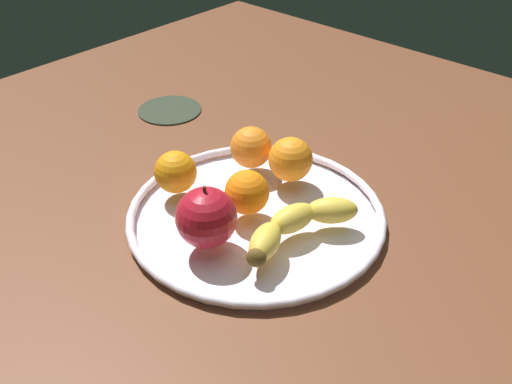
% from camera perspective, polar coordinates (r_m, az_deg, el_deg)
% --- Properties ---
extents(ground_plane, '(1.44, 1.44, 0.04)m').
position_cam_1_polar(ground_plane, '(0.83, 0.00, -3.83)').
color(ground_plane, brown).
extents(fruit_bowl, '(0.36, 0.36, 0.02)m').
position_cam_1_polar(fruit_bowl, '(0.81, 0.00, -2.23)').
color(fruit_bowl, white).
rests_on(fruit_bowl, ground_plane).
extents(banana, '(0.19, 0.09, 0.04)m').
position_cam_1_polar(banana, '(0.75, 3.90, -3.25)').
color(banana, yellow).
rests_on(banana, fruit_bowl).
extents(apple, '(0.08, 0.08, 0.09)m').
position_cam_1_polar(apple, '(0.73, -4.88, -2.54)').
color(apple, red).
rests_on(apple, fruit_bowl).
extents(orange_back_left, '(0.07, 0.07, 0.07)m').
position_cam_1_polar(orange_back_left, '(0.86, 3.42, 3.23)').
color(orange_back_left, orange).
rests_on(orange_back_left, fruit_bowl).
extents(orange_center, '(0.06, 0.06, 0.06)m').
position_cam_1_polar(orange_center, '(0.84, -7.94, 1.96)').
color(orange_center, orange).
rests_on(orange_center, fruit_bowl).
extents(orange_back_right, '(0.06, 0.06, 0.06)m').
position_cam_1_polar(orange_back_right, '(0.79, -0.90, -0.03)').
color(orange_back_right, orange).
rests_on(orange_back_right, fruit_bowl).
extents(orange_front_right, '(0.06, 0.06, 0.06)m').
position_cam_1_polar(orange_front_right, '(0.89, -0.50, 4.43)').
color(orange_front_right, orange).
rests_on(orange_front_right, fruit_bowl).
extents(ambient_coaster, '(0.12, 0.12, 0.01)m').
position_cam_1_polar(ambient_coaster, '(1.11, -8.51, 8.06)').
color(ambient_coaster, '#2B3324').
rests_on(ambient_coaster, ground_plane).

